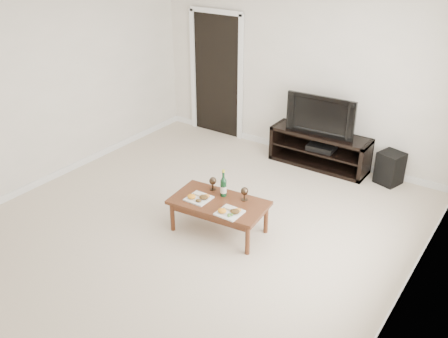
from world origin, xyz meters
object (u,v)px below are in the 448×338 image
at_px(television, 323,114).
at_px(coffee_table, 219,216).
at_px(media_console, 319,149).
at_px(subwoofer, 390,168).

relative_size(television, coffee_table, 0.92).
distance_m(media_console, television, 0.57).
height_order(media_console, coffee_table, media_console).
distance_m(media_console, subwoofer, 1.07).
distance_m(television, coffee_table, 2.44).
relative_size(media_console, subwoofer, 3.20).
relative_size(media_console, coffee_table, 1.33).
bearing_deg(media_console, subwoofer, 3.24).
bearing_deg(subwoofer, coffee_table, -101.68).
relative_size(media_console, television, 1.45).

